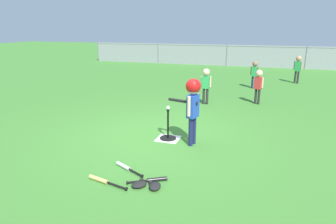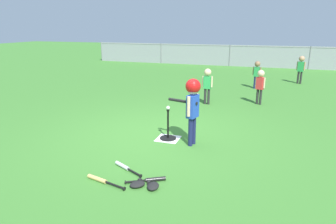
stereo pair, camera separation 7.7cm
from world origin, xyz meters
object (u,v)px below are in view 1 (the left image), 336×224
fielder_deep_left (255,71)px  glove_near_bats (155,186)px  fielder_deep_center (206,81)px  spare_bat_silver (126,167)px  spare_bat_wood (102,181)px  fielder_deep_right (298,66)px  baseball_on_tee (168,108)px  batter_child (193,98)px  fielder_near_left (258,82)px  glove_by_plate (139,184)px  spare_bat_black (153,180)px  batting_tee (168,134)px

fielder_deep_left → glove_near_bats: bearing=-97.6°
fielder_deep_center → fielder_deep_left: 2.94m
fielder_deep_left → spare_bat_silver: size_ratio=1.67×
spare_bat_wood → fielder_deep_right: bearing=69.9°
baseball_on_tee → batter_child: batter_child is taller
fielder_deep_right → fielder_deep_center: fielder_deep_right is taller
fielder_near_left → glove_by_plate: fielder_near_left is taller
spare_bat_silver → glove_near_bats: glove_near_bats is taller
batter_child → fielder_deep_center: bearing=96.3°
spare_bat_black → glove_near_bats: (0.09, -0.16, 0.01)m
batter_child → glove_by_plate: 1.94m
fielder_deep_center → spare_bat_silver: size_ratio=1.74×
fielder_near_left → spare_bat_wood: (-1.95, -5.25, -0.60)m
batter_child → spare_bat_silver: (-0.74, -1.29, -0.86)m
baseball_on_tee → glove_near_bats: size_ratio=0.31×
fielder_deep_right → spare_bat_wood: size_ratio=1.56×
fielder_deep_center → glove_by_plate: size_ratio=3.75×
batting_tee → glove_by_plate: bearing=-84.5°
fielder_deep_right → glove_near_bats: 9.29m
baseball_on_tee → spare_bat_black: baseball_on_tee is taller
baseball_on_tee → fielder_near_left: (1.58, 3.35, -0.01)m
fielder_near_left → spare_bat_silver: size_ratio=1.69×
spare_bat_wood → glove_near_bats: glove_near_bats is taller
batter_child → fielder_deep_center: size_ratio=1.24×
spare_bat_black → glove_near_bats: bearing=-61.6°
fielder_near_left → spare_bat_black: size_ratio=1.84×
spare_bat_silver → spare_bat_wood: (-0.14, -0.48, -0.00)m
fielder_near_left → fielder_deep_left: fielder_near_left is taller
baseball_on_tee → fielder_deep_right: (2.92, 7.09, 0.05)m
spare_bat_silver → spare_bat_wood: same height
fielder_deep_left → glove_by_plate: size_ratio=3.60×
fielder_deep_center → spare_bat_black: 4.60m
fielder_deep_right → spare_bat_silver: fielder_deep_right is taller
spare_bat_silver → glove_by_plate: 0.58m
fielder_near_left → fielder_deep_center: 1.47m
baseball_on_tee → fielder_deep_right: fielder_deep_right is taller
fielder_deep_left → glove_near_bats: (-0.99, -7.40, -0.59)m
fielder_near_left → spare_bat_wood: 5.63m
batting_tee → spare_bat_black: 1.69m
fielder_deep_right → glove_near_bats: size_ratio=4.36×
batter_child → glove_near_bats: bearing=-93.9°
fielder_near_left → glove_by_plate: bearing=-105.1°
batting_tee → baseball_on_tee: size_ratio=8.06×
batter_child → spare_bat_silver: 1.72m
fielder_near_left → spare_bat_wood: bearing=-110.3°
batter_child → fielder_deep_right: bearing=71.6°
fielder_deep_right → glove_by_plate: bearing=-107.1°
fielder_deep_center → spare_bat_silver: (-0.41, -4.32, -0.62)m
spare_bat_black → glove_by_plate: (-0.13, -0.18, 0.01)m
glove_by_plate → fielder_deep_left: bearing=80.7°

